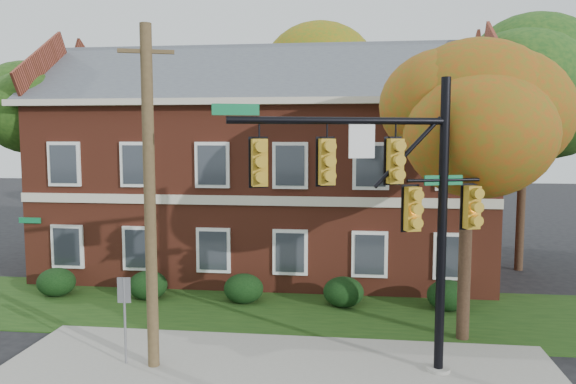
# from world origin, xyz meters

# --- Properties ---
(sidewalk) EXTENTS (14.00, 5.00, 0.08)m
(sidewalk) POSITION_xyz_m (0.00, 1.00, 0.04)
(sidewalk) COLOR gray
(sidewalk) RESTS_ON ground
(grass_strip) EXTENTS (30.00, 6.00, 0.04)m
(grass_strip) POSITION_xyz_m (0.00, 6.00, 0.02)
(grass_strip) COLOR #193811
(grass_strip) RESTS_ON ground
(apartment_building) EXTENTS (18.80, 8.80, 9.74)m
(apartment_building) POSITION_xyz_m (-2.00, 11.95, 4.99)
(apartment_building) COLOR maroon
(apartment_building) RESTS_ON ground
(hedge_far_left) EXTENTS (1.40, 1.26, 1.05)m
(hedge_far_left) POSITION_xyz_m (-9.00, 6.70, 0.53)
(hedge_far_left) COLOR black
(hedge_far_left) RESTS_ON ground
(hedge_left) EXTENTS (1.40, 1.26, 1.05)m
(hedge_left) POSITION_xyz_m (-5.50, 6.70, 0.53)
(hedge_left) COLOR black
(hedge_left) RESTS_ON ground
(hedge_center) EXTENTS (1.40, 1.26, 1.05)m
(hedge_center) POSITION_xyz_m (-2.00, 6.70, 0.53)
(hedge_center) COLOR black
(hedge_center) RESTS_ON ground
(hedge_right) EXTENTS (1.40, 1.26, 1.05)m
(hedge_right) POSITION_xyz_m (1.50, 6.70, 0.53)
(hedge_right) COLOR black
(hedge_right) RESTS_ON ground
(hedge_far_right) EXTENTS (1.40, 1.26, 1.05)m
(hedge_far_right) POSITION_xyz_m (5.00, 6.70, 0.53)
(hedge_far_right) COLOR black
(hedge_far_right) RESTS_ON ground
(tree_near_right) EXTENTS (4.50, 4.25, 8.58)m
(tree_near_right) POSITION_xyz_m (5.22, 3.87, 6.67)
(tree_near_right) COLOR black
(tree_near_right) RESTS_ON ground
(tree_left_rear) EXTENTS (5.40, 5.10, 8.88)m
(tree_left_rear) POSITION_xyz_m (-11.73, 10.84, 6.68)
(tree_left_rear) COLOR black
(tree_left_rear) RESTS_ON ground
(tree_right_rear) EXTENTS (6.30, 5.95, 10.62)m
(tree_right_rear) POSITION_xyz_m (9.31, 12.81, 8.12)
(tree_right_rear) COLOR black
(tree_right_rear) RESTS_ON ground
(tree_far_rear) EXTENTS (6.84, 6.46, 11.52)m
(tree_far_rear) POSITION_xyz_m (-0.66, 19.79, 8.84)
(tree_far_rear) COLOR black
(tree_far_rear) RESTS_ON ground
(traffic_signal) EXTENTS (6.19, 2.32, 7.26)m
(traffic_signal) POSITION_xyz_m (2.74, 1.07, 4.50)
(traffic_signal) COLOR gray
(traffic_signal) RESTS_ON ground
(utility_pole) EXTENTS (1.29, 0.52, 8.56)m
(utility_pole) POSITION_xyz_m (-3.14, 0.95, 4.34)
(utility_pole) COLOR #4A3922
(utility_pole) RESTS_ON ground
(sign_post) EXTENTS (0.34, 0.07, 2.32)m
(sign_post) POSITION_xyz_m (-3.90, 1.00, 1.57)
(sign_post) COLOR slate
(sign_post) RESTS_ON ground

